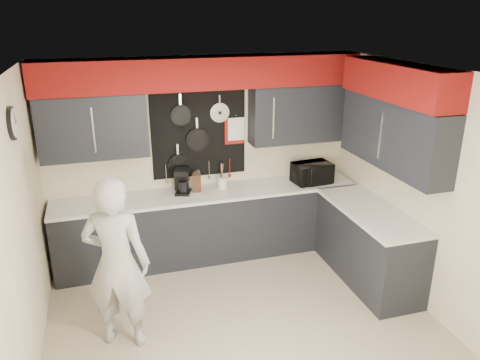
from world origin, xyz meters
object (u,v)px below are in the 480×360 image
object	(u,v)px
microwave	(312,173)
knife_block	(197,183)
person	(117,264)
utensil_crock	(222,183)
coffee_maker	(182,180)

from	to	relation	value
microwave	knife_block	size ratio (longest dim) A/B	2.15
microwave	person	xyz separation A→B (m)	(-2.62, -1.37, -0.19)
knife_block	utensil_crock	world-z (taller)	knife_block
coffee_maker	utensil_crock	bearing A→B (deg)	19.93
microwave	utensil_crock	size ratio (longest dim) A/B	3.29
microwave	person	bearing A→B (deg)	-158.39
utensil_crock	coffee_maker	world-z (taller)	coffee_maker
utensil_crock	coffee_maker	size ratio (longest dim) A/B	0.47
microwave	person	size ratio (longest dim) A/B	0.29
microwave	coffee_maker	xyz separation A→B (m)	(-1.73, 0.13, 0.03)
microwave	utensil_crock	xyz separation A→B (m)	(-1.21, 0.14, -0.06)
knife_block	person	world-z (taller)	person
utensil_crock	coffee_maker	xyz separation A→B (m)	(-0.52, -0.01, 0.09)
coffee_maker	person	size ratio (longest dim) A/B	0.19
knife_block	coffee_maker	bearing A→B (deg)	-171.72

